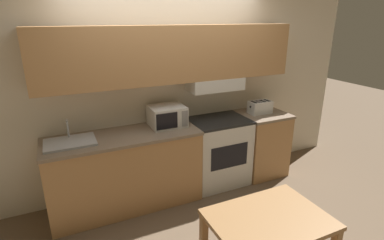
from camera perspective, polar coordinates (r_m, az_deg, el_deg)
name	(u,v)px	position (r m, az deg, el deg)	size (l,w,h in m)	color
ground_plane	(172,180)	(4.33, -3.76, -11.26)	(16.00, 16.00, 0.00)	brown
wall_back	(173,75)	(3.75, -3.66, 8.64)	(5.54, 0.38, 2.55)	silver
lower_counter_main	(126,171)	(3.69, -12.48, -9.39)	(1.75, 0.63, 0.91)	tan
lower_counter_right_stub	(260,143)	(4.46, 12.92, -4.26)	(0.63, 0.63, 0.91)	tan
stove_range	(218,151)	(4.10, 4.96, -5.95)	(0.76, 0.59, 0.91)	silver
microwave	(167,116)	(3.68, -4.80, 0.79)	(0.42, 0.37, 0.25)	silver
toaster	(260,107)	(4.26, 12.82, 2.42)	(0.33, 0.18, 0.17)	silver
sink_basin	(70,142)	(3.44, -22.23, -3.88)	(0.52, 0.38, 0.23)	#B7BABF
dining_table	(268,231)	(2.57, 14.26, -19.75)	(0.90, 0.66, 0.72)	#9E7042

